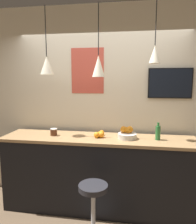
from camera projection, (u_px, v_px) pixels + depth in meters
name	position (u px, v px, depth m)	size (l,w,h in m)	color
back_wall	(102.00, 105.00, 3.32)	(8.00, 0.06, 2.90)	beige
service_counter	(98.00, 173.00, 3.06)	(2.65, 0.60, 1.05)	black
bar_stool	(93.00, 206.00, 2.46)	(0.42, 0.42, 0.67)	#B7B7BC
fruit_bowl	(127.00, 134.00, 2.93)	(0.25, 0.25, 0.16)	beige
orange_pile	(99.00, 134.00, 2.98)	(0.14, 0.23, 0.08)	orange
juice_bottle	(158.00, 133.00, 2.84)	(0.06, 0.06, 0.23)	#286B33
spread_jar	(54.00, 132.00, 3.07)	(0.10, 0.10, 0.10)	#562D19
pendant_lamp_left	(47.00, 65.00, 2.98)	(0.18, 0.18, 0.91)	black
pendant_lamp_middle	(98.00, 66.00, 2.87)	(0.17, 0.17, 0.94)	black
pendant_lamp_right	(155.00, 54.00, 2.74)	(0.14, 0.14, 0.77)	black
mounted_tv	(170.00, 83.00, 3.06)	(0.60, 0.04, 0.42)	black
wall_poster	(87.00, 71.00, 3.24)	(0.49, 0.01, 0.66)	#C64C3D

